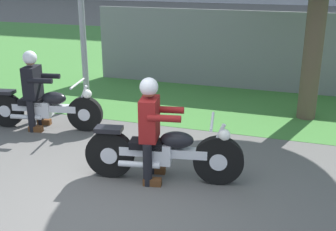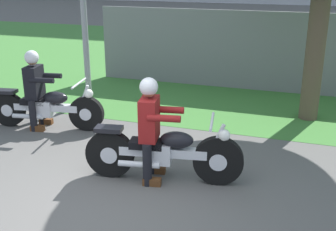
# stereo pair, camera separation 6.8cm
# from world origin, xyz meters

# --- Properties ---
(ground) EXTENTS (120.00, 120.00, 0.00)m
(ground) POSITION_xyz_m (0.00, 0.00, 0.00)
(ground) COLOR #565451
(grass_verge) EXTENTS (60.00, 12.00, 0.01)m
(grass_verge) POSITION_xyz_m (0.00, 9.02, 0.00)
(grass_verge) COLOR #3D7533
(grass_verge) RESTS_ON ground
(motorcycle_lead) EXTENTS (2.10, 0.72, 0.89)m
(motorcycle_lead) POSITION_xyz_m (0.46, 1.08, 0.40)
(motorcycle_lead) COLOR black
(motorcycle_lead) RESTS_ON ground
(rider_lead) EXTENTS (0.60, 0.52, 1.41)m
(rider_lead) POSITION_xyz_m (0.30, 1.05, 0.82)
(rider_lead) COLOR black
(rider_lead) RESTS_ON ground
(motorcycle_follow) EXTENTS (2.05, 0.72, 0.86)m
(motorcycle_follow) POSITION_xyz_m (-2.13, 2.27, 0.38)
(motorcycle_follow) COLOR black
(motorcycle_follow) RESTS_ON ground
(rider_follow) EXTENTS (0.60, 0.52, 1.39)m
(rider_follow) POSITION_xyz_m (-2.30, 2.24, 0.81)
(rider_follow) COLOR black
(rider_follow) RESTS_ON ground
(fence_segment) EXTENTS (7.00, 0.06, 1.80)m
(fence_segment) POSITION_xyz_m (0.65, 5.98, 0.90)
(fence_segment) COLOR slate
(fence_segment) RESTS_ON ground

